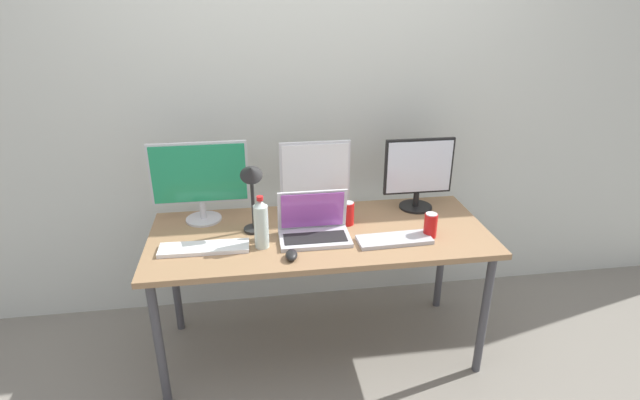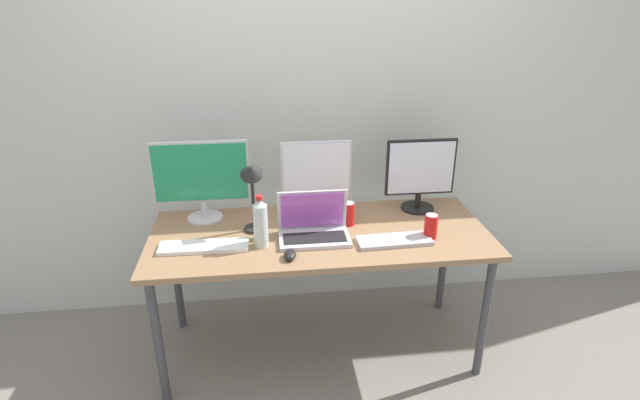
{
  "view_description": "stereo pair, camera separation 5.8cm",
  "coord_description": "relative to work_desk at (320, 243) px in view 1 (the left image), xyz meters",
  "views": [
    {
      "loc": [
        -0.33,
        -2.26,
        1.91
      ],
      "look_at": [
        0.0,
        0.0,
        0.92
      ],
      "focal_mm": 28.0,
      "sensor_mm": 36.0,
      "label": 1
    },
    {
      "loc": [
        -0.27,
        -2.26,
        1.91
      ],
      "look_at": [
        0.0,
        0.0,
        0.92
      ],
      "focal_mm": 28.0,
      "sensor_mm": 36.0,
      "label": 2
    }
  ],
  "objects": [
    {
      "name": "monitor_right",
      "position": [
        0.58,
        0.22,
        0.28
      ],
      "size": [
        0.39,
        0.19,
        0.41
      ],
      "color": "black",
      "rests_on": "work_desk"
    },
    {
      "name": "ground_plane",
      "position": [
        0.0,
        0.0,
        -0.68
      ],
      "size": [
        16.0,
        16.0,
        0.0
      ],
      "primitive_type": "plane",
      "color": "gray"
    },
    {
      "name": "laptop_silver",
      "position": [
        -0.04,
        -0.05,
        0.12
      ],
      "size": [
        0.35,
        0.22,
        0.23
      ],
      "color": "silver",
      "rests_on": "work_desk"
    },
    {
      "name": "keyboard_aux",
      "position": [
        0.35,
        -0.15,
        0.07
      ],
      "size": [
        0.37,
        0.15,
        0.02
      ],
      "primitive_type": "cube",
      "rotation": [
        0.0,
        0.0,
        0.04
      ],
      "color": "#B2B2B7",
      "rests_on": "work_desk"
    },
    {
      "name": "monitor_center",
      "position": [
        0.01,
        0.23,
        0.27
      ],
      "size": [
        0.38,
        0.21,
        0.41
      ],
      "color": "silver",
      "rests_on": "work_desk"
    },
    {
      "name": "mouse_by_keyboard",
      "position": [
        -0.17,
        -0.25,
        0.08
      ],
      "size": [
        0.07,
        0.1,
        0.04
      ],
      "primitive_type": "ellipsoid",
      "rotation": [
        0.0,
        0.0,
        -0.11
      ],
      "color": "black",
      "rests_on": "work_desk"
    },
    {
      "name": "wall_back",
      "position": [
        0.0,
        0.59,
        0.62
      ],
      "size": [
        7.0,
        0.08,
        2.6
      ],
      "primitive_type": "cube",
      "color": "silver",
      "rests_on": "ground"
    },
    {
      "name": "monitor_left",
      "position": [
        -0.6,
        0.23,
        0.3
      ],
      "size": [
        0.5,
        0.19,
        0.44
      ],
      "color": "silver",
      "rests_on": "work_desk"
    },
    {
      "name": "soda_can_by_laptop",
      "position": [
        0.54,
        -0.13,
        0.13
      ],
      "size": [
        0.07,
        0.07,
        0.13
      ],
      "color": "red",
      "rests_on": "work_desk"
    },
    {
      "name": "keyboard_main",
      "position": [
        -0.58,
        -0.1,
        0.07
      ],
      "size": [
        0.43,
        0.13,
        0.02
      ],
      "primitive_type": "cube",
      "rotation": [
        0.0,
        0.0,
        -0.02
      ],
      "color": "white",
      "rests_on": "work_desk"
    },
    {
      "name": "soda_can_near_keyboard",
      "position": [
        0.16,
        0.07,
        0.13
      ],
      "size": [
        0.07,
        0.07,
        0.13
      ],
      "color": "red",
      "rests_on": "work_desk"
    },
    {
      "name": "water_bottle",
      "position": [
        -0.3,
        -0.11,
        0.18
      ],
      "size": [
        0.07,
        0.07,
        0.26
      ],
      "color": "silver",
      "rests_on": "work_desk"
    },
    {
      "name": "work_desk",
      "position": [
        0.0,
        0.0,
        0.0
      ],
      "size": [
        1.73,
        0.72,
        0.74
      ],
      "color": "#424247",
      "rests_on": "ground"
    },
    {
      "name": "desk_lamp",
      "position": [
        -0.33,
        0.03,
        0.33
      ],
      "size": [
        0.11,
        0.18,
        0.4
      ],
      "color": "black",
      "rests_on": "work_desk"
    }
  ]
}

